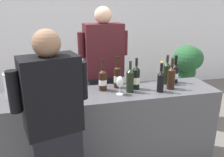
# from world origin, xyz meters

# --- Properties ---
(wall_back) EXTENTS (8.00, 0.10, 2.80)m
(wall_back) POSITION_xyz_m (0.00, 2.60, 1.40)
(wall_back) COLOR white
(wall_back) RESTS_ON ground_plane
(counter) EXTENTS (2.24, 0.52, 0.93)m
(counter) POSITION_xyz_m (0.00, 0.00, 0.46)
(counter) COLOR #4C4C51
(counter) RESTS_ON ground_plane
(wine_bottle_0) EXTENTS (0.08, 0.08, 0.33)m
(wine_bottle_0) POSITION_xyz_m (0.18, -0.03, 1.06)
(wine_bottle_0) COLOR black
(wine_bottle_0) RESTS_ON counter
(wine_bottle_1) EXTENTS (0.08, 0.08, 0.34)m
(wine_bottle_1) POSITION_xyz_m (-0.09, 0.08, 1.04)
(wine_bottle_1) COLOR black
(wine_bottle_1) RESTS_ON counter
(wine_bottle_2) EXTENTS (0.08, 0.08, 0.34)m
(wine_bottle_2) POSITION_xyz_m (-0.66, 0.11, 1.06)
(wine_bottle_2) COLOR black
(wine_bottle_2) RESTS_ON counter
(wine_bottle_3) EXTENTS (0.07, 0.07, 0.32)m
(wine_bottle_3) POSITION_xyz_m (-0.57, 0.07, 1.04)
(wine_bottle_3) COLOR black
(wine_bottle_3) RESTS_ON counter
(wine_bottle_4) EXTENTS (0.08, 0.08, 0.34)m
(wine_bottle_4) POSITION_xyz_m (0.66, 0.12, 1.06)
(wine_bottle_4) COLOR black
(wine_bottle_4) RESTS_ON counter
(wine_bottle_5) EXTENTS (0.08, 0.08, 0.33)m
(wine_bottle_5) POSITION_xyz_m (-0.83, -0.10, 1.06)
(wine_bottle_5) COLOR black
(wine_bottle_5) RESTS_ON counter
(wine_bottle_6) EXTENTS (0.07, 0.07, 0.32)m
(wine_bottle_6) POSITION_xyz_m (0.49, -0.10, 1.05)
(wine_bottle_6) COLOR black
(wine_bottle_6) RESTS_ON counter
(wine_bottle_7) EXTENTS (0.08, 0.08, 0.33)m
(wine_bottle_7) POSITION_xyz_m (0.77, 0.14, 1.04)
(wine_bottle_7) COLOR black
(wine_bottle_7) RESTS_ON counter
(wine_bottle_8) EXTENTS (0.08, 0.08, 0.34)m
(wine_bottle_8) POSITION_xyz_m (0.63, -0.04, 1.06)
(wine_bottle_8) COLOR black
(wine_bottle_8) RESTS_ON counter
(wine_bottle_9) EXTENTS (0.08, 0.08, 0.34)m
(wine_bottle_9) POSITION_xyz_m (0.27, 0.04, 1.06)
(wine_bottle_9) COLOR black
(wine_bottle_9) RESTS_ON counter
(wine_bottle_10) EXTENTS (0.07, 0.07, 0.31)m
(wine_bottle_10) POSITION_xyz_m (-0.67, -0.10, 1.04)
(wine_bottle_10) COLOR black
(wine_bottle_10) RESTS_ON counter
(wine_bottle_11) EXTENTS (0.07, 0.07, 0.35)m
(wine_bottle_11) POSITION_xyz_m (0.08, 0.13, 1.05)
(wine_bottle_11) COLOR black
(wine_bottle_11) RESTS_ON counter
(wine_glass) EXTENTS (0.07, 0.07, 0.19)m
(wine_glass) POSITION_xyz_m (0.06, -0.07, 1.06)
(wine_glass) COLOR silver
(wine_glass) RESTS_ON counter
(ice_bucket) EXTENTS (0.23, 0.23, 0.24)m
(ice_bucket) POSITION_xyz_m (-0.94, 0.12, 1.05)
(ice_bucket) COLOR silver
(ice_bucket) RESTS_ON counter
(person_server) EXTENTS (0.62, 0.27, 1.78)m
(person_server) POSITION_xyz_m (0.01, 0.53, 0.86)
(person_server) COLOR black
(person_server) RESTS_ON ground_plane
(person_guest) EXTENTS (0.54, 0.34, 1.65)m
(person_guest) POSITION_xyz_m (-0.59, -0.59, 0.81)
(person_guest) COLOR black
(person_guest) RESTS_ON ground_plane
(potted_shrub) EXTENTS (0.52, 0.55, 1.22)m
(potted_shrub) POSITION_xyz_m (1.39, 0.94, 0.75)
(potted_shrub) COLOR brown
(potted_shrub) RESTS_ON ground_plane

